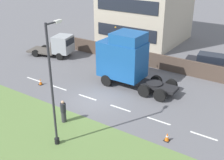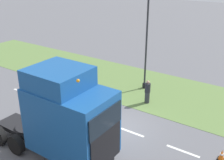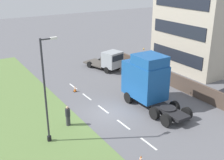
{
  "view_description": "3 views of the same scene",
  "coord_description": "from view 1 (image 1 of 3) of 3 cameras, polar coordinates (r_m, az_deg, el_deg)",
  "views": [
    {
      "loc": [
        -15.82,
        -12.13,
        10.83
      ],
      "look_at": [
        0.35,
        -1.3,
        1.99
      ],
      "focal_mm": 45.0,
      "sensor_mm": 36.0,
      "label": 1
    },
    {
      "loc": [
        11.99,
        7.85,
        9.11
      ],
      "look_at": [
        0.05,
        -0.35,
        2.98
      ],
      "focal_mm": 45.0,
      "sensor_mm": 36.0,
      "label": 2
    },
    {
      "loc": [
        -11.31,
        -18.56,
        11.45
      ],
      "look_at": [
        0.8,
        0.71,
        2.71
      ],
      "focal_mm": 45.0,
      "sensor_mm": 36.0,
      "label": 3
    }
  ],
  "objects": [
    {
      "name": "flatbed_truck",
      "position": [
        32.33,
        -10.63,
        6.9
      ],
      "size": [
        3.33,
        5.56,
        2.48
      ],
      "rotation": [
        0.0,
        0.0,
        3.39
      ],
      "color": "#999EA3",
      "rests_on": "ground"
    },
    {
      "name": "pedestrian",
      "position": [
        19.78,
        -9.84,
        -6.35
      ],
      "size": [
        0.39,
        0.39,
        1.68
      ],
      "color": "#333338",
      "rests_on": "ground"
    },
    {
      "name": "lorry_cab",
      "position": [
        24.44,
        2.65,
        4.26
      ],
      "size": [
        2.61,
        7.16,
        4.94
      ],
      "rotation": [
        0.0,
        0.0,
        -0.0
      ],
      "color": "black",
      "rests_on": "ground"
    },
    {
      "name": "lane_markings",
      "position": [
        22.31,
        -1.78,
        -4.6
      ],
      "size": [
        0.16,
        17.8,
        0.0
      ],
      "color": "white",
      "rests_on": "ground"
    },
    {
      "name": "parked_car",
      "position": [
        29.05,
        19.18,
        3.14
      ],
      "size": [
        2.36,
        4.72,
        1.92
      ],
      "rotation": [
        0.0,
        0.0,
        0.13
      ],
      "color": "black",
      "rests_on": "ground"
    },
    {
      "name": "grass_verge",
      "position": [
        18.99,
        -14.34,
        -11.19
      ],
      "size": [
        7.0,
        44.0,
        0.01
      ],
      "color": "#607F42",
      "rests_on": "ground"
    },
    {
      "name": "ground_plane",
      "position": [
        22.68,
        -3.23,
        -4.12
      ],
      "size": [
        120.0,
        120.0,
        0.0
      ],
      "primitive_type": "plane",
      "color": "slate",
      "rests_on": "ground"
    },
    {
      "name": "boundary_wall",
      "position": [
        29.4,
        7.32,
        4.21
      ],
      "size": [
        0.25,
        24.0,
        1.53
      ],
      "color": "#4C3D33",
      "rests_on": "ground"
    },
    {
      "name": "traffic_cone_lead",
      "position": [
        25.95,
        -14.32,
        -0.34
      ],
      "size": [
        0.36,
        0.36,
        0.58
      ],
      "color": "black",
      "rests_on": "ground"
    },
    {
      "name": "traffic_cone_trailing",
      "position": [
        18.3,
        11.13,
        -11.27
      ],
      "size": [
        0.36,
        0.36,
        0.58
      ],
      "color": "black",
      "rests_on": "ground"
    },
    {
      "name": "lamp_post",
      "position": [
        16.42,
        -11.84,
        -2.48
      ],
      "size": [
        1.27,
        0.3,
        7.57
      ],
      "color": "black",
      "rests_on": "ground"
    }
  ]
}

